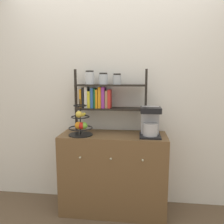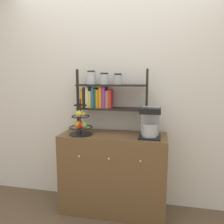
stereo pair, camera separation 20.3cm
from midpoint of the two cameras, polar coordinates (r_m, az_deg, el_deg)
The scene contains 6 objects.
ground_plane at distance 2.55m, azimuth -2.83°, elevation -26.73°, with size 12.00×12.00×0.00m, color brown.
wall_back at distance 2.55m, azimuth -1.27°, elevation 4.67°, with size 7.00×0.05×2.60m, color silver.
sideboard at distance 2.52m, azimuth -2.07°, elevation -15.67°, with size 1.14×0.45×0.88m.
coffee_maker at distance 2.29m, azimuth 7.45°, elevation -2.52°, with size 0.22×0.25×0.31m.
fruit_stand at distance 2.33m, azimuth -10.68°, elevation -3.05°, with size 0.25×0.25×0.39m.
shelf_hutch at distance 2.43m, azimuth -5.14°, elevation 4.63°, with size 0.81×0.20×0.70m.
Camera 1 is at (0.26, -2.06, 1.48)m, focal length 35.00 mm.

